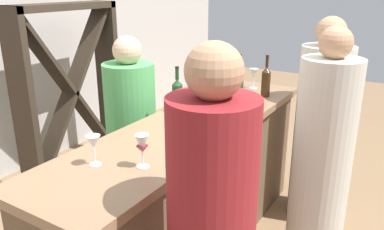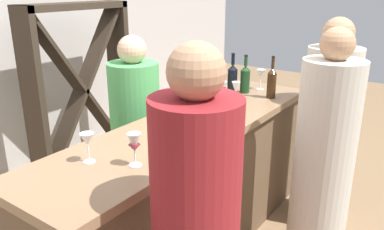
{
  "view_description": "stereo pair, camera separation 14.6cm",
  "coord_description": "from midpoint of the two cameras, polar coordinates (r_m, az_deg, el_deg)",
  "views": [
    {
      "loc": [
        -1.95,
        -1.21,
        1.8
      ],
      "look_at": [
        0.0,
        0.0,
        1.02
      ],
      "focal_mm": 36.19,
      "sensor_mm": 36.0,
      "label": 1
    },
    {
      "loc": [
        -1.87,
        -1.33,
        1.8
      ],
      "look_at": [
        0.0,
        0.0,
        1.02
      ],
      "focal_mm": 36.19,
      "sensor_mm": 36.0,
      "label": 2
    }
  ],
  "objects": [
    {
      "name": "person_right_guest",
      "position": [
        3.11,
        20.46,
        -2.58
      ],
      "size": [
        0.46,
        0.46,
        1.59
      ],
      "rotation": [
        0.0,
        0.0,
        1.37
      ],
      "color": "beige",
      "rests_on": "ground"
    },
    {
      "name": "wine_glass_near_left",
      "position": [
        1.84,
        -6.27,
        -4.31
      ],
      "size": [
        0.07,
        0.07,
        0.17
      ],
      "color": "white",
      "rests_on": "bar_counter"
    },
    {
      "name": "wine_glass_far_left",
      "position": [
        2.81,
        5.93,
        3.98
      ],
      "size": [
        0.07,
        0.07,
        0.16
      ],
      "color": "white",
      "rests_on": "bar_counter"
    },
    {
      "name": "wine_glass_near_center",
      "position": [
        2.86,
        7.96,
        3.93
      ],
      "size": [
        0.06,
        0.06,
        0.15
      ],
      "color": "white",
      "rests_on": "bar_counter"
    },
    {
      "name": "wine_bottle_leftmost_olive_green",
      "position": [
        2.64,
        -0.25,
        3.1
      ],
      "size": [
        0.07,
        0.07,
        0.31
      ],
      "color": "#193D1E",
      "rests_on": "bar_counter"
    },
    {
      "name": "bar_counter",
      "position": [
        2.64,
        1.61,
        -10.96
      ],
      "size": [
        2.38,
        0.62,
        0.97
      ],
      "color": "brown",
      "rests_on": "ground"
    },
    {
      "name": "wine_bottle_center_amber_brown",
      "position": [
        3.01,
        13.03,
        4.72
      ],
      "size": [
        0.07,
        0.07,
        0.32
      ],
      "color": "#331E0F",
      "rests_on": "bar_counter"
    },
    {
      "name": "wine_bottle_second_left_near_black",
      "position": [
        3.09,
        7.33,
        5.4
      ],
      "size": [
        0.08,
        0.08,
        0.32
      ],
      "color": "black",
      "rests_on": "bar_counter"
    },
    {
      "name": "wine_glass_far_right",
      "position": [
        3.12,
        5.84,
        5.34
      ],
      "size": [
        0.06,
        0.06,
        0.16
      ],
      "color": "white",
      "rests_on": "bar_counter"
    },
    {
      "name": "person_left_guest",
      "position": [
        2.53,
        20.26,
        -7.44
      ],
      "size": [
        0.44,
        0.44,
        1.58
      ],
      "rotation": [
        0.0,
        0.0,
        1.31
      ],
      "color": "beige",
      "rests_on": "ground"
    },
    {
      "name": "wine_bottle_second_right_olive_green",
      "position": [
        3.12,
        9.17,
        5.33
      ],
      "size": [
        0.08,
        0.08,
        0.3
      ],
      "color": "#193D1E",
      "rests_on": "bar_counter"
    },
    {
      "name": "wine_rack",
      "position": [
        3.89,
        -14.96,
        3.56
      ],
      "size": [
        1.09,
        0.28,
        1.64
      ],
      "color": "#33281E",
      "rests_on": "ground"
    },
    {
      "name": "wine_glass_far_center",
      "position": [
        1.92,
        -13.07,
        -3.75
      ],
      "size": [
        0.07,
        0.07,
        0.15
      ],
      "color": "white",
      "rests_on": "bar_counter"
    },
    {
      "name": "person_server_behind",
      "position": [
        3.01,
        -6.84,
        -3.52
      ],
      "size": [
        0.46,
        0.46,
        1.46
      ],
      "rotation": [
        0.0,
        0.0,
        -1.31
      ],
      "color": "#4CA559",
      "rests_on": "ground"
    },
    {
      "name": "wine_glass_near_right",
      "position": [
        3.24,
        11.4,
        5.79
      ],
      "size": [
        0.07,
        0.07,
        0.17
      ],
      "color": "white",
      "rests_on": "bar_counter"
    }
  ]
}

